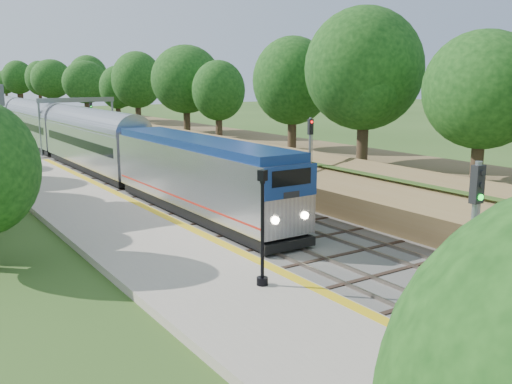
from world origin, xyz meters
TOP-DOWN VIEW (x-y plane):
  - trackbed at (2.00, 60.00)m, footprint 9.50×170.00m
  - platform at (-5.20, 16.00)m, footprint 6.40×68.00m
  - yellow_stripe at (-2.35, 16.00)m, footprint 0.55×68.00m
  - embankment at (10.35, 60.00)m, footprint 10.64×170.00m
  - signal_gantry at (2.47, 54.99)m, footprint 8.40×0.38m
  - trees_behind_platform at (-11.17, 20.67)m, footprint 7.82×53.32m
  - train at (0.00, 83.94)m, footprint 3.09×145.00m
  - lamppost_mid at (-3.80, -0.17)m, footprint 0.41×0.41m
  - lamppost_far at (-3.87, 9.23)m, footprint 0.45×0.45m
  - signal_platform at (-2.90, 0.64)m, footprint 0.35×0.27m
  - signal_farside at (6.20, 18.89)m, footprint 0.32×0.26m

SIDE VIEW (x-z plane):
  - trackbed at x=2.00m, z-range -0.07..0.21m
  - platform at x=-5.20m, z-range 0.00..0.38m
  - yellow_stripe at x=-2.35m, z-range 0.38..0.39m
  - embankment at x=10.35m, z-range -3.89..7.80m
  - lamppost_mid at x=-3.80m, z-range 0.16..4.26m
  - train at x=0.00m, z-range 0.04..4.59m
  - lamppost_far at x=-3.87m, z-range 0.14..4.72m
  - signal_farside at x=6.20m, z-range 0.77..6.65m
  - signal_platform at x=-2.90m, z-range 1.05..6.95m
  - trees_behind_platform at x=-11.17m, z-range 0.93..8.14m
  - signal_gantry at x=2.47m, z-range 1.72..7.92m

